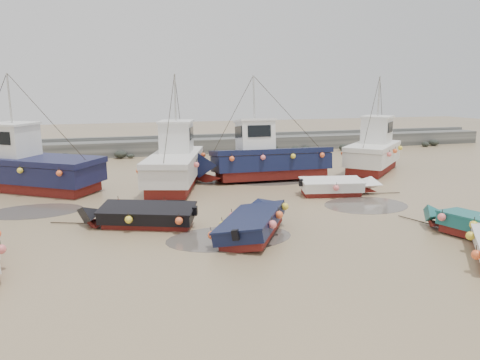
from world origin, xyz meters
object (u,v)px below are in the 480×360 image
object	(u,v)px
cabin_boat_3	(375,150)
dinghy_2	(476,223)
cabin_boat_0	(23,166)
dinghy_4	(139,213)
dinghy_5	(338,184)
cabin_boat_1	(176,162)
person	(181,190)
dinghy_1	(256,220)
cabin_boat_2	(262,158)

from	to	relation	value
cabin_boat_3	dinghy_2	bearing A→B (deg)	-62.46
dinghy_2	cabin_boat_0	world-z (taller)	cabin_boat_0
dinghy_4	dinghy_5	distance (m)	10.72
dinghy_5	cabin_boat_1	world-z (taller)	cabin_boat_1
person	cabin_boat_0	bearing A→B (deg)	-38.49
dinghy_1	dinghy_5	xyz separation A→B (m)	(6.22, 4.98, 0.02)
dinghy_2	cabin_boat_1	size ratio (longest dim) A/B	0.52
cabin_boat_1	cabin_boat_2	size ratio (longest dim) A/B	1.00
dinghy_5	cabin_boat_3	distance (m)	8.58
dinghy_2	cabin_boat_0	size ratio (longest dim) A/B	0.56
cabin_boat_2	cabin_boat_1	bearing A→B (deg)	90.07
cabin_boat_1	cabin_boat_3	bearing A→B (deg)	21.85
cabin_boat_2	dinghy_2	bearing A→B (deg)	-161.08
person	cabin_boat_1	bearing A→B (deg)	-112.27
dinghy_4	dinghy_5	world-z (taller)	same
dinghy_1	cabin_boat_3	bearing A→B (deg)	74.02
person	dinghy_4	bearing A→B (deg)	45.61
dinghy_1	cabin_boat_1	size ratio (longest dim) A/B	0.58
dinghy_2	dinghy_1	bearing A→B (deg)	142.81
dinghy_5	cabin_boat_2	distance (m)	5.60
dinghy_4	cabin_boat_1	distance (m)	8.33
dinghy_5	cabin_boat_1	bearing A→B (deg)	-112.87
dinghy_2	dinghy_4	size ratio (longest dim) A/B	0.91
cabin_boat_1	person	world-z (taller)	cabin_boat_1
dinghy_1	cabin_boat_3	world-z (taller)	cabin_boat_3
dinghy_1	cabin_boat_2	distance (m)	10.69
dinghy_2	dinghy_4	bearing A→B (deg)	139.41
cabin_boat_0	cabin_boat_1	bearing A→B (deg)	-61.37
dinghy_1	cabin_boat_3	size ratio (longest dim) A/B	0.81
dinghy_1	person	bearing A→B (deg)	131.40
cabin_boat_3	cabin_boat_0	bearing A→B (deg)	-134.60
cabin_boat_2	person	world-z (taller)	cabin_boat_2
dinghy_1	dinghy_2	size ratio (longest dim) A/B	1.11
cabin_boat_0	cabin_boat_1	xyz separation A→B (m)	(8.20, -1.09, 0.02)
dinghy_5	cabin_boat_0	bearing A→B (deg)	-100.18
dinghy_4	cabin_boat_3	size ratio (longest dim) A/B	0.80
dinghy_5	person	distance (m)	8.43
cabin_boat_3	dinghy_4	bearing A→B (deg)	-106.23
cabin_boat_1	person	distance (m)	2.07
person	dinghy_5	bearing A→B (deg)	134.54
dinghy_1	dinghy_2	bearing A→B (deg)	11.93
cabin_boat_2	cabin_boat_3	distance (m)	8.54
cabin_boat_0	dinghy_5	bearing A→B (deg)	-75.44
cabin_boat_2	person	distance (m)	5.54
cabin_boat_3	cabin_boat_1	bearing A→B (deg)	-130.38
dinghy_1	dinghy_4	size ratio (longest dim) A/B	1.02
cabin_boat_3	dinghy_5	bearing A→B (deg)	-89.13
dinghy_2	dinghy_5	bearing A→B (deg)	83.44
dinghy_5	cabin_boat_3	size ratio (longest dim) A/B	0.73
dinghy_4	cabin_boat_3	bearing A→B (deg)	-40.03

